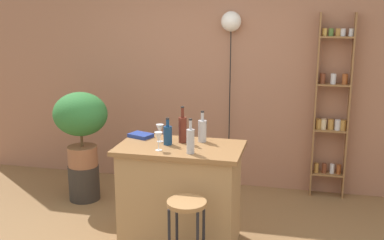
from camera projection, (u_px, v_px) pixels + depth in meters
name	position (u px, v px, depth m)	size (l,w,h in m)	color
back_wall	(215.00, 71.00, 5.73)	(6.40, 0.10, 2.80)	#9E6B51
kitchen_counter	(180.00, 195.00, 4.39)	(1.12, 0.65, 0.95)	#A87F51
bar_stool	(187.00, 222.00, 3.83)	(0.32, 0.32, 0.67)	black
spice_shelf	(332.00, 107.00, 5.37)	(0.38, 0.15, 2.10)	olive
plant_stool	(84.00, 182.00, 5.47)	(0.35, 0.35, 0.40)	#2D2823
potted_plant	(81.00, 120.00, 5.29)	(0.61, 0.55, 0.84)	#935B3D
bottle_sauce_amber	(190.00, 140.00, 4.04)	(0.07, 0.07, 0.30)	#B2B2B7
bottle_olive_oil	(202.00, 130.00, 4.39)	(0.08, 0.08, 0.29)	#B2B2B7
bottle_wine_red	(183.00, 129.00, 4.36)	(0.07, 0.07, 0.34)	#5B2319
bottle_soda_blue	(168.00, 135.00, 4.30)	(0.08, 0.08, 0.25)	navy
wine_glass_left	(160.00, 129.00, 4.38)	(0.07, 0.07, 0.16)	silver
wine_glass_center	(158.00, 137.00, 4.12)	(0.07, 0.07, 0.16)	silver
cookbook	(141.00, 135.00, 4.56)	(0.21, 0.15, 0.04)	navy
pendant_globe_light	(231.00, 23.00, 5.45)	(0.23, 0.23, 2.11)	black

